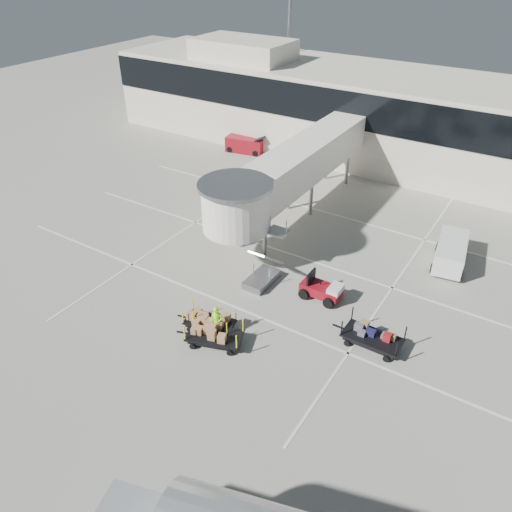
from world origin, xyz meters
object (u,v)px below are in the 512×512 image
object	(u,v)px
baggage_tug	(322,290)
ground_worker	(217,322)
box_cart_near	(211,336)
minivan	(451,250)
suitcase_cart	(372,338)
belt_loader	(246,145)
box_cart_far	(210,321)

from	to	relation	value
baggage_tug	ground_worker	bearing A→B (deg)	-119.22
box_cart_near	minivan	world-z (taller)	minivan
baggage_tug	box_cart_near	size ratio (longest dim) A/B	0.68
suitcase_cart	box_cart_near	bearing A→B (deg)	-148.50
baggage_tug	suitcase_cart	xyz separation A→B (m)	(4.21, -2.41, -0.08)
minivan	belt_loader	xyz separation A→B (m)	(-23.14, 9.72, -0.27)
box_cart_near	minivan	bearing A→B (deg)	40.47
minivan	ground_worker	bearing A→B (deg)	-130.82
box_cart_near	minivan	xyz separation A→B (m)	(8.99, 15.19, 0.47)
minivan	baggage_tug	bearing A→B (deg)	-133.25
belt_loader	box_cart_far	bearing A→B (deg)	-70.81
suitcase_cart	box_cart_near	size ratio (longest dim) A/B	1.04
baggage_tug	minivan	size ratio (longest dim) A/B	0.54
box_cart_far	belt_loader	size ratio (longest dim) A/B	0.81
box_cart_far	ground_worker	size ratio (longest dim) A/B	1.84
box_cart_near	ground_worker	size ratio (longest dim) A/B	1.95
belt_loader	suitcase_cart	bearing A→B (deg)	-53.10
suitcase_cart	box_cart_far	distance (m)	9.08
ground_worker	minivan	size ratio (longest dim) A/B	0.41
ground_worker	box_cart_near	bearing A→B (deg)	-109.30
baggage_tug	box_cart_near	world-z (taller)	baggage_tug
baggage_tug	minivan	distance (m)	9.95
box_cart_far	box_cart_near	bearing A→B (deg)	-62.35
suitcase_cart	minivan	xyz separation A→B (m)	(1.45, 10.59, 0.51)
ground_worker	belt_loader	size ratio (longest dim) A/B	0.44
ground_worker	belt_loader	world-z (taller)	belt_loader
box_cart_near	belt_loader	xyz separation A→B (m)	(-14.15, 24.92, 0.20)
box_cart_far	belt_loader	bearing A→B (deg)	107.75
ground_worker	baggage_tug	bearing A→B (deg)	31.99
belt_loader	ground_worker	bearing A→B (deg)	-69.86
baggage_tug	belt_loader	distance (m)	25.02
belt_loader	minivan	bearing A→B (deg)	-32.77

